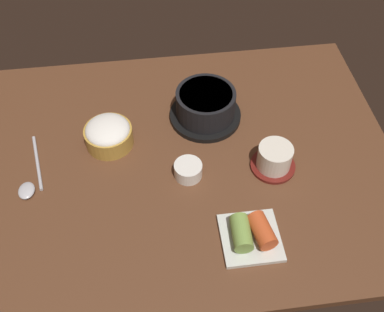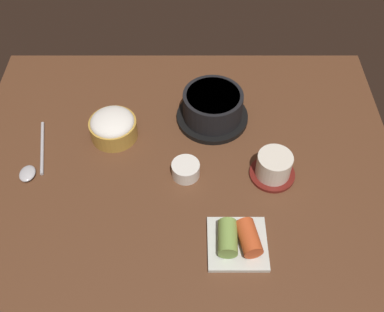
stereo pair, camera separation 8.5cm
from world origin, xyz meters
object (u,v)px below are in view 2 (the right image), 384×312
(rice_bowl, at_px, (114,126))
(stone_pot, at_px, (214,107))
(banchan_cup_center, at_px, (186,169))
(spoon, at_px, (33,164))
(tea_cup_with_saucer, at_px, (274,167))
(kimchi_plate, at_px, (238,240))

(rice_bowl, bearing_deg, stone_pot, 13.33)
(banchan_cup_center, distance_m, spoon, 0.35)
(rice_bowl, relative_size, tea_cup_with_saucer, 1.10)
(kimchi_plate, xyz_separation_m, spoon, (-0.46, 0.20, -0.01))
(stone_pot, relative_size, tea_cup_with_saucer, 1.73)
(rice_bowl, height_order, tea_cup_with_saucer, rice_bowl)
(stone_pot, xyz_separation_m, rice_bowl, (-0.24, -0.06, -0.01))
(tea_cup_with_saucer, height_order, banchan_cup_center, tea_cup_with_saucer)
(banchan_cup_center, bearing_deg, rice_bowl, 145.59)
(stone_pot, bearing_deg, kimchi_plate, -83.47)
(tea_cup_with_saucer, xyz_separation_m, kimchi_plate, (-0.09, -0.18, -0.01))
(tea_cup_with_saucer, relative_size, kimchi_plate, 0.86)
(rice_bowl, height_order, spoon, rice_bowl)
(spoon, bearing_deg, banchan_cup_center, -3.83)
(tea_cup_with_saucer, bearing_deg, rice_bowl, 161.90)
(rice_bowl, xyz_separation_m, banchan_cup_center, (0.17, -0.12, -0.01))
(kimchi_plate, relative_size, spoon, 0.65)
(stone_pot, height_order, banchan_cup_center, stone_pot)
(tea_cup_with_saucer, height_order, kimchi_plate, tea_cup_with_saucer)
(banchan_cup_center, height_order, kimchi_plate, kimchi_plate)
(banchan_cup_center, bearing_deg, kimchi_plate, -59.47)
(stone_pot, height_order, spoon, stone_pot)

